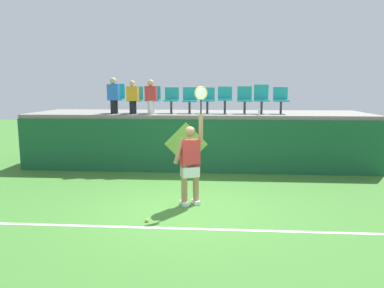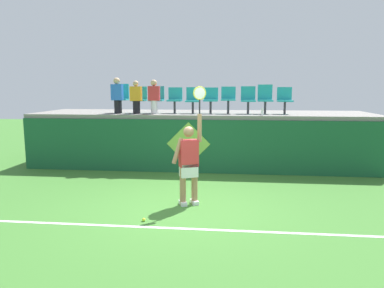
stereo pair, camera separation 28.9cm
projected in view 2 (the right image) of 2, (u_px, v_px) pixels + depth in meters
The scene contains 21 objects.
ground_plane at pixel (185, 208), 7.46m from camera, with size 40.00×40.00×0.00m, color #3D752D.
court_back_wall at pixel (199, 146), 10.52m from camera, with size 10.64×0.20×1.56m, color #195633.
spectator_platform at pixel (203, 114), 11.68m from camera, with size 10.64×2.72×0.12m, color gray.
court_baseline_stripe at pixel (177, 228), 6.38m from camera, with size 9.57×0.08×0.01m, color white.
tennis_player at pixel (189, 161), 7.56m from camera, with size 0.71×0.39×2.49m.
tennis_ball at pixel (144, 220), 6.72m from camera, with size 0.07×0.07×0.07m, color #D1E533.
water_bottle at pixel (262, 112), 10.30m from camera, with size 0.07×0.07×0.21m, color white.
stadium_chair_0 at pixel (121, 97), 11.43m from camera, with size 0.44×0.42×0.91m.
stadium_chair_1 at pixel (139, 98), 11.37m from camera, with size 0.44×0.42×0.83m.
stadium_chair_2 at pixel (157, 98), 11.31m from camera, with size 0.44×0.42×0.84m.
stadium_chair_3 at pixel (175, 98), 11.25m from camera, with size 0.44×0.42×0.80m.
stadium_chair_4 at pixel (193, 99), 11.19m from camera, with size 0.44×0.42×0.80m.
stadium_chair_5 at pixel (211, 99), 11.13m from camera, with size 0.44×0.42×0.80m.
stadium_chair_6 at pixel (228, 98), 11.07m from camera, with size 0.44×0.42×0.82m.
stadium_chair_7 at pixel (248, 98), 11.01m from camera, with size 0.44×0.42×0.83m.
stadium_chair_8 at pixel (265, 98), 10.96m from camera, with size 0.44×0.42×0.88m.
stadium_chair_9 at pixel (285, 99), 10.89m from camera, with size 0.44×0.42×0.81m.
spectator_0 at pixel (117, 95), 11.02m from camera, with size 0.34×0.20×1.09m.
spectator_1 at pixel (136, 97), 10.95m from camera, with size 0.34×0.20×1.00m.
spectator_2 at pixel (154, 96), 10.91m from camera, with size 0.34×0.20×1.03m.
wall_signage_mount at pixel (188, 173), 10.56m from camera, with size 1.27×0.01×1.49m.
Camera 2 is at (0.91, -7.11, 2.46)m, focal length 33.78 mm.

